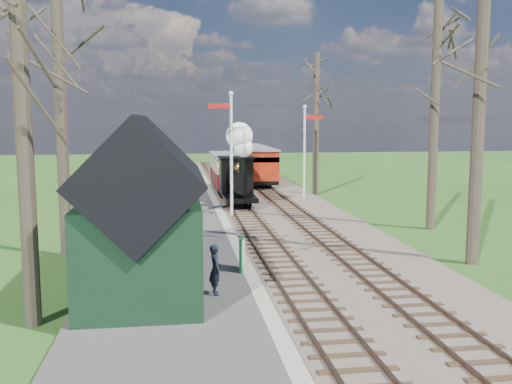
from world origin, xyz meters
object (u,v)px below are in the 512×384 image
sign_board (242,254)px  red_carriage_a (260,166)px  coach (228,171)px  station_shed (143,215)px  person (215,270)px  red_carriage_b (250,160)px  bench (181,253)px  locomotive (238,170)px  semaphore_near (230,145)px  semaphore_far (306,145)px

sign_board → red_carriage_a: bearing=80.4°
coach → station_shed: bearing=-101.4°
person → red_carriage_b: bearing=-14.5°
station_shed → person: 2.50m
coach → sign_board: bearing=-94.0°
bench → locomotive: bearing=75.6°
red_carriage_b → red_carriage_a: bearing=-90.0°
station_shed → semaphore_near: (3.53, 12.00, 1.35)m
semaphore_far → red_carriage_a: semaphore_far is taller
station_shed → bench: 3.24m
station_shed → red_carriage_a: station_shed is taller
semaphore_far → locomotive: bearing=-148.3°
semaphore_far → red_carriage_a: 7.46m
locomotive → coach: locomotive is taller
locomotive → coach: size_ratio=0.63×
semaphore_far → red_carriage_b: size_ratio=1.09×
locomotive → red_carriage_b: bearing=80.3°
red_carriage_a → coach: bearing=-125.4°
station_shed → person: station_shed is taller
semaphore_near → coach: size_ratio=0.86×
person → coach: bearing=-11.6°
person → semaphore_near: bearing=-12.7°
semaphore_far → semaphore_near: bearing=-130.6°
semaphore_near → sign_board: 10.91m
station_shed → bench: bearing=68.1°
semaphore_far → coach: 5.81m
sign_board → red_carriage_b: bearing=82.2°
semaphore_far → locomotive: size_ratio=1.27×
semaphore_near → coach: bearing=85.3°
red_carriage_a → red_carriage_b: (0.00, 5.50, 0.00)m
station_shed → semaphore_near: semaphore_near is taller
semaphore_near → red_carriage_a: semaphore_near is taller
red_carriage_b → bench: bearing=-101.9°
station_shed → sign_board: station_shed is taller
station_shed → coach: size_ratio=0.87×
coach → red_carriage_a: size_ratio=1.37×
station_shed → semaphore_far: 20.01m
sign_board → station_shed: bearing=-152.6°
semaphore_far → sign_board: semaphore_far is taller
locomotive → bench: bearing=-104.4°
station_shed → semaphore_near: 12.58m
coach → person: coach is taller
red_carriage_b → person: 31.74m
semaphore_far → station_shed: bearing=-115.7°
red_carriage_b → sign_board: (-3.99, -29.01, -0.81)m
coach → red_carriage_b: red_carriage_b is taller
coach → locomotive: bearing=-90.1°
coach → bench: 19.11m
locomotive → red_carriage_a: (2.61, 9.72, -0.54)m
semaphore_near → semaphore_far: semaphore_near is taller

